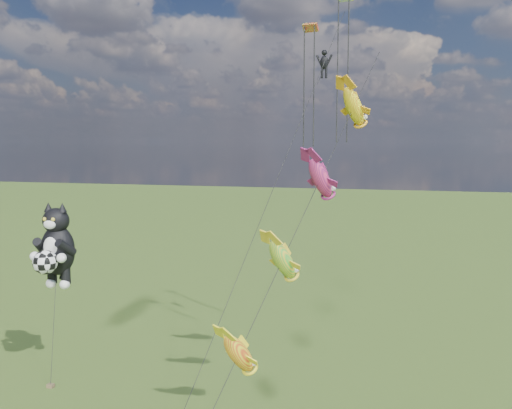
# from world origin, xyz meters

# --- Properties ---
(cat_kite_rig) EXTENTS (2.68, 4.18, 10.75)m
(cat_kite_rig) POSITION_xyz_m (0.55, 5.22, 8.00)
(cat_kite_rig) COLOR brown
(cat_kite_rig) RESTS_ON ground
(fish_windsock_rig) EXTENTS (7.18, 14.37, 19.41)m
(fish_windsock_rig) POSITION_xyz_m (16.96, 0.94, 10.88)
(fish_windsock_rig) COLOR brown
(fish_windsock_rig) RESTS_ON ground
(parafoil_rig) EXTENTS (6.74, 16.61, 24.11)m
(parafoil_rig) POSITION_xyz_m (16.40, 10.68, 19.27)
(parafoil_rig) COLOR brown
(parafoil_rig) RESTS_ON ground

